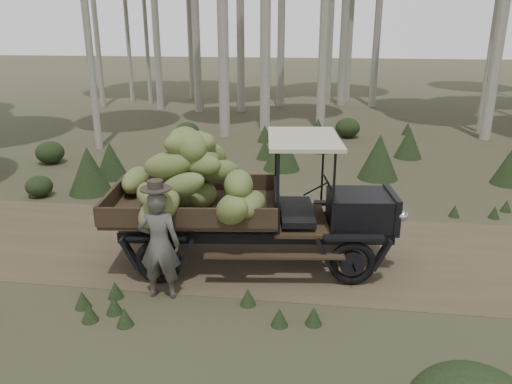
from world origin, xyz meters
The scene contains 5 objects.
ground centered at (0.00, 0.00, 0.00)m, with size 120.00×120.00×0.00m, color #473D2B.
dirt_track centered at (0.00, 0.00, 0.00)m, with size 70.00×4.00×0.01m, color brown.
banana_truck centered at (-2.63, -0.70, 1.56)m, with size 5.57×2.95×2.72m.
farmer centered at (-3.43, -2.05, 0.97)m, with size 0.71×0.52×2.06m.
undergrowth centered at (1.17, 0.25, 0.53)m, with size 22.94×24.35×1.37m.
Camera 1 is at (-0.83, -9.24, 4.40)m, focal length 35.00 mm.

